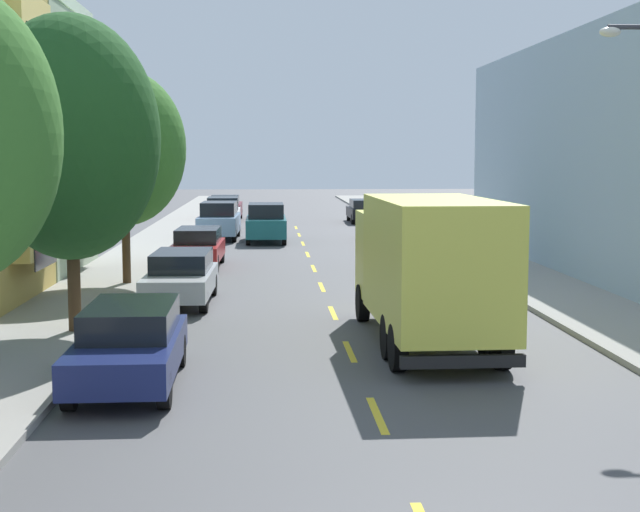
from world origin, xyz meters
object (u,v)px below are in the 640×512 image
at_px(street_tree_third, 124,148).
at_px(parked_wagon_black, 363,210).
at_px(street_tree_second, 70,138).
at_px(parked_suv_forest, 430,244).
at_px(parked_pickup_burgundy, 226,208).
at_px(parked_wagon_silver, 181,276).
at_px(moving_teal_sedan, 266,222).
at_px(parked_suv_white, 223,214).
at_px(parked_wagon_navy, 130,343).
at_px(parked_wagon_red, 198,246).
at_px(parked_hatchback_champagne, 388,225).
at_px(delivery_box_truck, 427,262).
at_px(parked_suv_sky, 219,220).

relative_size(street_tree_third, parked_wagon_black, 1.47).
xyz_separation_m(street_tree_second, parked_suv_forest, (10.78, 12.27, -3.73)).
relative_size(street_tree_second, parked_pickup_burgundy, 1.40).
xyz_separation_m(parked_wagon_black, parked_wagon_silver, (-8.79, -32.08, 0.00)).
xyz_separation_m(parked_suv_forest, moving_teal_sedan, (-6.18, 11.52, 0.00)).
xyz_separation_m(parked_wagon_black, parked_suv_white, (-8.74, -5.90, 0.18)).
height_order(street_tree_third, parked_wagon_silver, street_tree_third).
relative_size(parked_suv_forest, moving_teal_sedan, 1.00).
bearing_deg(moving_teal_sedan, street_tree_third, -106.53).
distance_m(parked_wagon_black, parked_suv_forest, 24.65).
relative_size(parked_wagon_black, parked_wagon_navy, 1.00).
relative_size(parked_wagon_silver, parked_wagon_red, 1.00).
bearing_deg(parked_wagon_red, parked_hatchback_champagne, 52.01).
distance_m(delivery_box_truck, parked_suv_white, 33.13).
height_order(street_tree_third, parked_suv_forest, street_tree_third).
relative_size(street_tree_third, parked_suv_forest, 1.44).
bearing_deg(parked_wagon_navy, moving_teal_sedan, 84.80).
bearing_deg(parked_wagon_black, parked_suv_sky, -127.39).
bearing_deg(street_tree_third, parked_hatchback_champagne, 57.00).
distance_m(parked_wagon_red, parked_suv_white, 17.41).
xyz_separation_m(parked_suv_sky, moving_teal_sedan, (2.42, -1.74, 0.00)).
bearing_deg(moving_teal_sedan, parked_suv_forest, -61.80).
xyz_separation_m(delivery_box_truck, parked_suv_white, (-6.06, 32.56, -0.93)).
relative_size(street_tree_third, parked_wagon_navy, 1.47).
relative_size(street_tree_third, parked_suv_white, 1.43).
height_order(delivery_box_truck, parked_wagon_navy, delivery_box_truck).
height_order(parked_wagon_silver, parked_wagon_red, same).
height_order(parked_suv_sky, parked_suv_white, same).
distance_m(parked_wagon_black, parked_wagon_silver, 33.27).
relative_size(street_tree_second, parked_wagon_black, 1.58).
height_order(parked_pickup_burgundy, parked_wagon_red, parked_pickup_burgundy).
height_order(parked_hatchback_champagne, parked_wagon_silver, same).
height_order(parked_wagon_black, parked_wagon_red, same).
height_order(delivery_box_truck, parked_suv_sky, delivery_box_truck).
relative_size(parked_hatchback_champagne, parked_suv_white, 0.83).
bearing_deg(parked_suv_forest, parked_wagon_red, 171.37).
xyz_separation_m(parked_wagon_silver, parked_suv_forest, (8.69, 7.43, 0.18)).
distance_m(street_tree_second, parked_suv_sky, 25.90).
bearing_deg(delivery_box_truck, parked_suv_forest, 79.44).
bearing_deg(parked_wagon_red, parked_suv_sky, 88.86).
bearing_deg(parked_wagon_navy, street_tree_third, 98.67).
bearing_deg(parked_suv_forest, moving_teal_sedan, 118.20).
bearing_deg(parked_pickup_burgundy, street_tree_second, -92.87).
bearing_deg(street_tree_second, parked_wagon_black, 73.57).
bearing_deg(parked_suv_forest, parked_wagon_black, 89.75).
distance_m(parked_wagon_navy, moving_teal_sedan, 28.72).
bearing_deg(parked_hatchback_champagne, parked_suv_sky, 176.90).
relative_size(parked_hatchback_champagne, parked_wagon_black, 0.85).
xyz_separation_m(street_tree_second, parked_wagon_navy, (2.00, -4.81, -3.91)).
bearing_deg(parked_wagon_silver, parked_suv_forest, 40.55).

